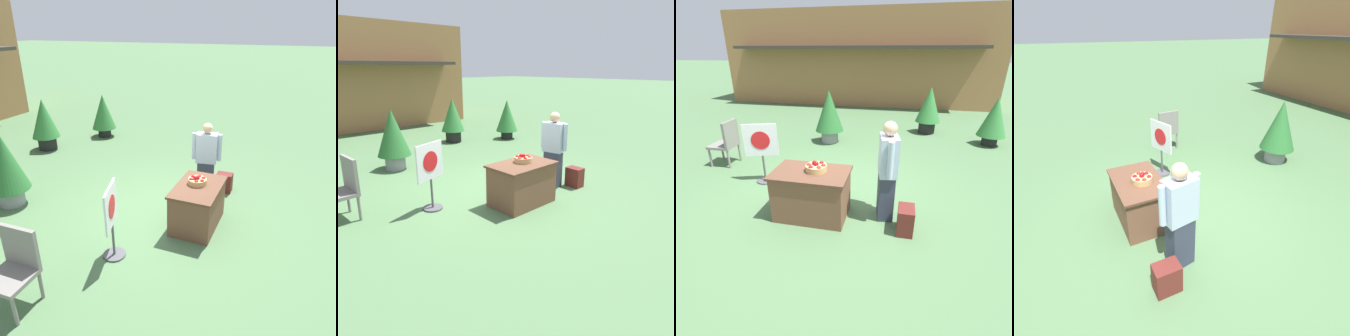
% 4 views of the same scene
% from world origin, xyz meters
% --- Properties ---
extents(ground_plane, '(120.00, 120.00, 0.00)m').
position_xyz_m(ground_plane, '(0.00, 0.00, 0.00)').
color(ground_plane, '#4C7047').
extents(display_table, '(1.21, 0.78, 0.79)m').
position_xyz_m(display_table, '(-0.29, -0.72, 0.40)').
color(display_table, brown).
rests_on(display_table, ground_plane).
extents(apple_basket, '(0.33, 0.33, 0.16)m').
position_xyz_m(apple_basket, '(-0.21, -0.67, 0.86)').
color(apple_basket, tan).
rests_on(apple_basket, display_table).
extents(person_visitor, '(0.33, 0.60, 1.61)m').
position_xyz_m(person_visitor, '(0.89, -0.52, 0.82)').
color(person_visitor, '#33384C').
rests_on(person_visitor, ground_plane).
extents(backpack, '(0.24, 0.34, 0.42)m').
position_xyz_m(backpack, '(1.22, -0.86, 0.21)').
color(backpack, maroon).
rests_on(backpack, ground_plane).
extents(poster_board, '(0.63, 0.36, 1.23)m').
position_xyz_m(poster_board, '(-1.65, 0.23, 0.69)').
color(poster_board, '#4C4C51').
rests_on(poster_board, ground_plane).
extents(patio_chair, '(0.57, 0.57, 1.07)m').
position_xyz_m(patio_chair, '(-2.92, 0.90, 0.58)').
color(patio_chair, gray).
rests_on(patio_chair, ground_plane).
extents(potted_plant_far_left, '(0.82, 0.82, 1.51)m').
position_xyz_m(potted_plant_far_left, '(-1.01, 3.03, 0.86)').
color(potted_plant_far_left, gray).
rests_on(potted_plant_far_left, ground_plane).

